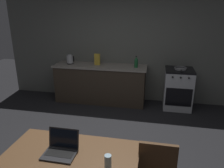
{
  "coord_description": "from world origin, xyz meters",
  "views": [
    {
      "loc": [
        0.78,
        -2.62,
        2.11
      ],
      "look_at": [
        0.07,
        0.9,
        0.89
      ],
      "focal_mm": 34.95,
      "sensor_mm": 36.0,
      "label": 1
    }
  ],
  "objects_px": {
    "electric_kettle": "(70,59)",
    "cereal_box": "(97,59)",
    "stove_oven": "(178,89)",
    "frying_pan": "(181,68)",
    "bottle": "(136,62)",
    "dining_table": "(69,164)",
    "drinking_glass": "(108,162)",
    "laptop": "(61,149)"
  },
  "relations": [
    {
      "from": "stove_oven",
      "to": "laptop",
      "type": "xyz_separation_m",
      "value": [
        -1.4,
        -3.07,
        0.35
      ]
    },
    {
      "from": "stove_oven",
      "to": "cereal_box",
      "type": "bearing_deg",
      "value": 179.31
    },
    {
      "from": "electric_kettle",
      "to": "bottle",
      "type": "height_order",
      "value": "bottle"
    },
    {
      "from": "electric_kettle",
      "to": "stove_oven",
      "type": "bearing_deg",
      "value": -0.06
    },
    {
      "from": "electric_kettle",
      "to": "bottle",
      "type": "xyz_separation_m",
      "value": [
        1.57,
        -0.05,
        0.02
      ]
    },
    {
      "from": "frying_pan",
      "to": "electric_kettle",
      "type": "bearing_deg",
      "value": 179.36
    },
    {
      "from": "stove_oven",
      "to": "dining_table",
      "type": "bearing_deg",
      "value": -112.58
    },
    {
      "from": "laptop",
      "to": "electric_kettle",
      "type": "xyz_separation_m",
      "value": [
        -1.12,
        3.07,
        0.2
      ]
    },
    {
      "from": "frying_pan",
      "to": "dining_table",
      "type": "bearing_deg",
      "value": -112.91
    },
    {
      "from": "stove_oven",
      "to": "laptop",
      "type": "relative_size",
      "value": 2.81
    },
    {
      "from": "laptop",
      "to": "dining_table",
      "type": "bearing_deg",
      "value": -33.11
    },
    {
      "from": "dining_table",
      "to": "drinking_glass",
      "type": "xyz_separation_m",
      "value": [
        0.41,
        -0.08,
        0.14
      ]
    },
    {
      "from": "laptop",
      "to": "stove_oven",
      "type": "bearing_deg",
      "value": 60.41
    },
    {
      "from": "drinking_glass",
      "to": "cereal_box",
      "type": "height_order",
      "value": "cereal_box"
    },
    {
      "from": "bottle",
      "to": "drinking_glass",
      "type": "relative_size",
      "value": 1.82
    },
    {
      "from": "dining_table",
      "to": "laptop",
      "type": "xyz_separation_m",
      "value": [
        -0.1,
        0.05,
        0.12
      ]
    },
    {
      "from": "laptop",
      "to": "electric_kettle",
      "type": "relative_size",
      "value": 1.46
    },
    {
      "from": "bottle",
      "to": "cereal_box",
      "type": "xyz_separation_m",
      "value": [
        -0.91,
        0.07,
        0.01
      ]
    },
    {
      "from": "electric_kettle",
      "to": "cereal_box",
      "type": "distance_m",
      "value": 0.66
    },
    {
      "from": "bottle",
      "to": "frying_pan",
      "type": "xyz_separation_m",
      "value": [
        0.96,
        0.02,
        -0.1
      ]
    },
    {
      "from": "stove_oven",
      "to": "electric_kettle",
      "type": "relative_size",
      "value": 4.09
    },
    {
      "from": "frying_pan",
      "to": "cereal_box",
      "type": "bearing_deg",
      "value": 178.52
    },
    {
      "from": "electric_kettle",
      "to": "frying_pan",
      "type": "height_order",
      "value": "electric_kettle"
    },
    {
      "from": "stove_oven",
      "to": "electric_kettle",
      "type": "bearing_deg",
      "value": 179.94
    },
    {
      "from": "cereal_box",
      "to": "drinking_glass",
      "type": "bearing_deg",
      "value": -73.29
    },
    {
      "from": "stove_oven",
      "to": "drinking_glass",
      "type": "relative_size",
      "value": 6.3
    },
    {
      "from": "stove_oven",
      "to": "bottle",
      "type": "distance_m",
      "value": 1.11
    },
    {
      "from": "laptop",
      "to": "electric_kettle",
      "type": "distance_m",
      "value": 3.28
    },
    {
      "from": "stove_oven",
      "to": "drinking_glass",
      "type": "height_order",
      "value": "stove_oven"
    },
    {
      "from": "electric_kettle",
      "to": "frying_pan",
      "type": "relative_size",
      "value": 0.51
    },
    {
      "from": "stove_oven",
      "to": "frying_pan",
      "type": "xyz_separation_m",
      "value": [
        0.01,
        -0.03,
        0.47
      ]
    },
    {
      "from": "stove_oven",
      "to": "drinking_glass",
      "type": "bearing_deg",
      "value": -105.55
    },
    {
      "from": "dining_table",
      "to": "bottle",
      "type": "relative_size",
      "value": 5.17
    },
    {
      "from": "electric_kettle",
      "to": "cereal_box",
      "type": "xyz_separation_m",
      "value": [
        0.66,
        0.02,
        0.03
      ]
    },
    {
      "from": "dining_table",
      "to": "stove_oven",
      "type": "bearing_deg",
      "value": 67.42
    },
    {
      "from": "stove_oven",
      "to": "laptop",
      "type": "height_order",
      "value": "laptop"
    },
    {
      "from": "cereal_box",
      "to": "bottle",
      "type": "bearing_deg",
      "value": -4.4
    },
    {
      "from": "bottle",
      "to": "frying_pan",
      "type": "bearing_deg",
      "value": 1.31
    },
    {
      "from": "laptop",
      "to": "cereal_box",
      "type": "distance_m",
      "value": 3.14
    },
    {
      "from": "dining_table",
      "to": "bottle",
      "type": "height_order",
      "value": "bottle"
    },
    {
      "from": "dining_table",
      "to": "electric_kettle",
      "type": "distance_m",
      "value": 3.37
    },
    {
      "from": "cereal_box",
      "to": "electric_kettle",
      "type": "bearing_deg",
      "value": -178.27
    }
  ]
}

